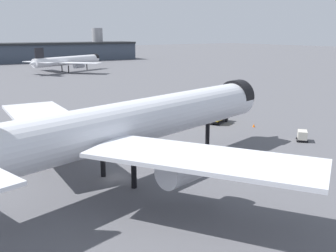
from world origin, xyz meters
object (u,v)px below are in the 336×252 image
object	(u,v)px
service_truck_front	(218,115)
traffic_cone_near_nose	(254,125)
baggage_cart_trailing	(302,136)
airliner_far_taxiway	(67,61)
airliner_near_gate	(130,124)

from	to	relation	value
service_truck_front	traffic_cone_near_nose	bearing A→B (deg)	-86.86
baggage_cart_trailing	traffic_cone_near_nose	world-z (taller)	baggage_cart_trailing
airliner_far_taxiway	service_truck_front	world-z (taller)	airliner_far_taxiway
airliner_near_gate	airliner_far_taxiway	xyz separation A→B (m)	(43.95, 137.61, -1.96)
airliner_near_gate	service_truck_front	world-z (taller)	airliner_near_gate
service_truck_front	airliner_near_gate	bearing A→B (deg)	-173.92
traffic_cone_near_nose	airliner_near_gate	bearing A→B (deg)	-162.86
airliner_far_taxiway	service_truck_front	size ratio (longest dim) A/B	7.08
traffic_cone_near_nose	service_truck_front	bearing A→B (deg)	116.75
airliner_far_taxiway	service_truck_front	bearing A→B (deg)	-121.07
baggage_cart_trailing	airliner_near_gate	bearing A→B (deg)	136.84
airliner_far_taxiway	service_truck_front	distance (m)	121.23
airliner_far_taxiway	service_truck_front	xyz separation A→B (m)	(-13.74, -120.40, -3.53)
baggage_cart_trailing	traffic_cone_near_nose	size ratio (longest dim) A/B	4.43
service_truck_front	traffic_cone_near_nose	xyz separation A→B (m)	(3.45, -6.84, -1.27)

